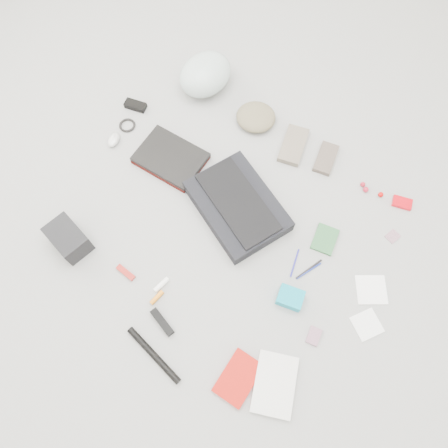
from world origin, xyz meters
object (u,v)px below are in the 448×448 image
Objects in this scene: camera_bag at (68,239)px; laptop at (170,157)px; messenger_bag at (237,206)px; bike_helmet at (205,74)px; accordion_wallet at (290,298)px; book_red at (238,378)px.

laptop is at bearing 92.27° from camera_bag.
laptop is at bearing -161.70° from messenger_bag.
laptop is at bearing -67.43° from bike_helmet.
bike_helmet reaches higher than accordion_wallet.
bike_helmet reaches higher than laptop.
bike_helmet is at bearing 160.12° from messenger_bag.
book_red is (0.97, -1.10, -0.08)m from bike_helmet.
messenger_bag is 0.74m from book_red.
camera_bag is at bearing -109.52° from messenger_bag.
camera_bag reaches higher than book_red.
bike_helmet reaches higher than book_red.
book_red is (0.94, -0.04, -0.05)m from camera_bag.
book_red is at bearing 8.94° from camera_bag.
accordion_wallet is at bearing -29.42° from bike_helmet.
book_red is at bearing -32.67° from messenger_bag.
laptop is (-0.41, 0.03, -0.01)m from messenger_bag.
book_red is at bearing -41.71° from bike_helmet.
camera_bag is (-0.10, -0.60, 0.03)m from laptop.
camera_bag is 0.94m from book_red.
messenger_bag is 0.41m from laptop.
messenger_bag is 2.49× the size of camera_bag.
laptop is 0.61m from camera_bag.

